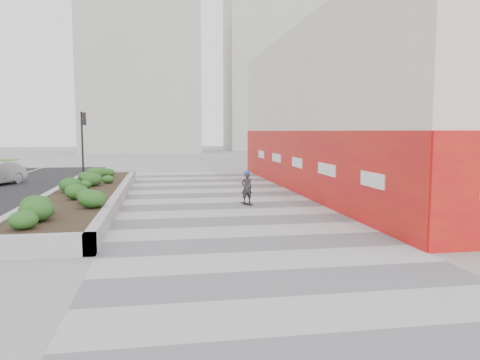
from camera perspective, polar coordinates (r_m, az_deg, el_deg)
name	(u,v)px	position (r m, az deg, el deg)	size (l,w,h in m)	color
ground	(245,233)	(13.86, 0.66, -6.45)	(160.00, 160.00, 0.00)	gray
walkway	(230,215)	(16.76, -1.17, -4.25)	(8.00, 36.00, 0.01)	#A8A8AD
building	(351,111)	(24.21, 13.36, 8.17)	(6.04, 24.08, 8.00)	beige
planter	(87,192)	(20.71, -18.10, -1.43)	(3.00, 18.00, 0.90)	#9E9EA0
traffic_signal_near	(83,135)	(31.19, -18.57, 5.26)	(0.33, 0.28, 4.20)	black
distant_bldg_north_l	(141,81)	(68.73, -11.97, 11.72)	(16.00, 12.00, 20.00)	#ADAAA3
distant_bldg_north_r	(271,74)	(75.90, 3.81, 12.80)	(14.00, 10.00, 24.00)	#ADAAA3
manhole_cover	(244,214)	(16.84, 0.52, -4.21)	(0.44, 0.44, 0.01)	#595654
skateboarder	(247,187)	(18.88, 0.82, -0.92)	(0.51, 0.74, 1.41)	beige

